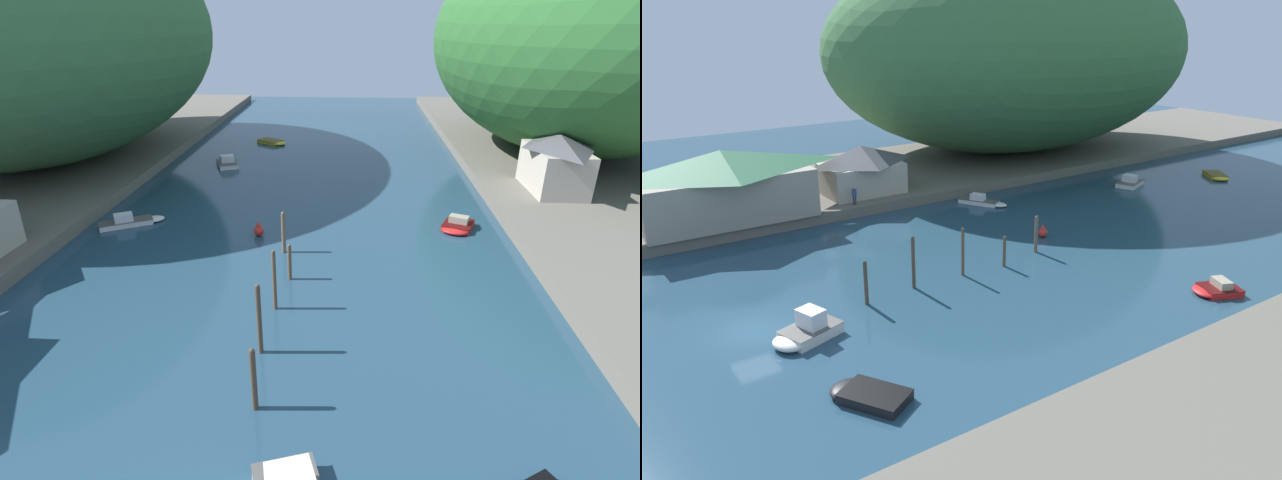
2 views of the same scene
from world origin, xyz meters
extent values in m
plane|color=#234256|center=(0.00, 30.00, 0.00)|extent=(130.00, 130.00, 0.00)
cube|color=#666056|center=(-26.93, 30.00, 0.50)|extent=(22.00, 120.00, 0.99)
ellipsoid|color=#3D6B3D|center=(-28.03, 42.27, 13.23)|extent=(34.72, 48.61, 24.48)
cube|color=gray|center=(-19.20, 4.05, 3.04)|extent=(7.13, 13.82, 4.08)
pyramid|color=#38704C|center=(-19.20, 4.05, 6.00)|extent=(7.70, 14.93, 1.84)
cube|color=#B2A899|center=(-20.05, 17.11, 2.45)|extent=(5.04, 7.32, 2.91)
pyramid|color=#4C4C51|center=(-20.05, 17.11, 4.76)|extent=(5.44, 7.90, 1.71)
cube|color=silver|center=(-9.34, 43.46, 0.23)|extent=(3.09, 3.86, 0.46)
ellipsoid|color=silver|center=(-9.95, 45.03, 0.23)|extent=(2.39, 2.26, 0.46)
cube|color=#504E4A|center=(-9.34, 43.46, 0.48)|extent=(3.15, 3.94, 0.03)
cube|color=silver|center=(-9.30, 43.36, 0.82)|extent=(1.74, 1.61, 0.71)
cube|color=red|center=(12.46, 27.39, 0.21)|extent=(2.79, 3.01, 0.43)
ellipsoid|color=red|center=(11.98, 26.28, 0.21)|extent=(2.22, 1.86, 0.43)
cube|color=#450A0A|center=(12.46, 27.39, 0.44)|extent=(2.85, 3.07, 0.03)
cube|color=#9E937F|center=(12.49, 27.46, 0.70)|extent=(1.62, 1.33, 0.55)
cube|color=gold|center=(-6.38, 54.27, 0.21)|extent=(3.49, 3.13, 0.42)
ellipsoid|color=gold|center=(-5.12, 53.44, 0.21)|extent=(2.18, 2.24, 0.42)
cube|color=#4C3E0E|center=(-6.38, 54.27, 0.44)|extent=(3.56, 3.20, 0.03)
cube|color=silver|center=(2.65, 2.66, 0.32)|extent=(3.05, 3.72, 0.64)
ellipsoid|color=silver|center=(3.16, 1.14, 0.32)|extent=(2.45, 2.16, 0.64)
cube|color=#504E4A|center=(2.65, 2.66, 0.66)|extent=(3.11, 3.79, 0.03)
cube|color=silver|center=(2.62, 2.75, 1.18)|extent=(1.78, 1.54, 1.08)
cube|color=black|center=(10.42, 2.79, 0.25)|extent=(3.77, 3.37, 0.50)
ellipsoid|color=black|center=(9.06, 1.96, 0.25)|extent=(2.35, 2.46, 0.50)
cube|color=black|center=(10.42, 2.79, 0.51)|extent=(3.85, 3.44, 0.03)
cube|color=silver|center=(-13.12, 26.13, 0.19)|extent=(4.02, 3.03, 0.39)
ellipsoid|color=silver|center=(-11.43, 27.09, 0.19)|extent=(2.29, 2.02, 0.39)
cube|color=#504E4A|center=(-13.12, 26.13, 0.40)|extent=(4.10, 3.09, 0.03)
cube|color=silver|center=(-13.23, 26.07, 0.68)|extent=(1.63, 1.46, 0.59)
cylinder|color=#4C3D2D|center=(0.60, 7.24, 1.42)|extent=(0.26, 0.26, 2.85)
sphere|color=#4C3D2D|center=(0.60, 7.24, 2.90)|extent=(0.23, 0.23, 0.23)
cylinder|color=#4C3D2D|center=(0.16, 11.00, 1.79)|extent=(0.25, 0.25, 3.59)
sphere|color=#4C3D2D|center=(0.16, 11.00, 3.64)|extent=(0.22, 0.22, 0.22)
cylinder|color=brown|center=(0.26, 14.97, 1.72)|extent=(0.22, 0.22, 3.44)
sphere|color=brown|center=(0.26, 14.97, 3.48)|extent=(0.20, 0.20, 0.20)
cylinder|color=brown|center=(0.64, 18.40, 1.10)|extent=(0.24, 0.24, 2.21)
sphere|color=brown|center=(0.64, 18.40, 2.26)|extent=(0.22, 0.22, 0.22)
cylinder|color=brown|center=(-0.25, 22.22, 1.40)|extent=(0.28, 0.28, 2.79)
sphere|color=brown|center=(-0.25, 22.22, 2.85)|extent=(0.25, 0.25, 0.25)
sphere|color=red|center=(-2.49, 24.95, 0.38)|extent=(0.75, 0.75, 0.75)
cone|color=red|center=(-2.49, 24.95, 0.94)|extent=(0.38, 0.38, 0.38)
cylinder|color=#282D3D|center=(-16.73, 14.59, 1.42)|extent=(0.13, 0.13, 0.85)
cylinder|color=#282D3D|center=(-16.71, 14.77, 1.42)|extent=(0.13, 0.13, 0.85)
cube|color=navy|center=(-16.72, 14.68, 2.15)|extent=(0.27, 0.41, 0.62)
sphere|color=#9E7051|center=(-16.72, 14.68, 2.57)|extent=(0.22, 0.22, 0.22)
cylinder|color=#282D3D|center=(-18.21, 4.02, 1.42)|extent=(0.13, 0.13, 0.85)
cylinder|color=#282D3D|center=(-18.27, 4.19, 1.42)|extent=(0.13, 0.13, 0.85)
cube|color=#B2231E|center=(-18.24, 4.11, 2.15)|extent=(0.33, 0.43, 0.62)
sphere|color=tan|center=(-18.24, 4.11, 2.57)|extent=(0.22, 0.22, 0.22)
camera|label=1|loc=(4.38, -8.50, 14.79)|focal=28.00mm
camera|label=2|loc=(33.83, -8.25, 17.78)|focal=35.00mm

